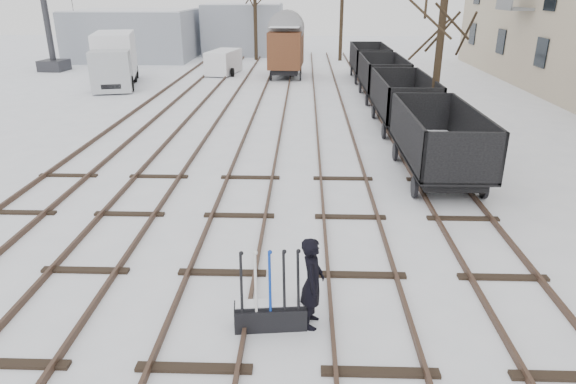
{
  "coord_description": "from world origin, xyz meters",
  "views": [
    {
      "loc": [
        1.74,
        -9.6,
        5.75
      ],
      "look_at": [
        1.36,
        1.83,
        1.2
      ],
      "focal_mm": 32.0,
      "sensor_mm": 36.0,
      "label": 1
    }
  ],
  "objects_px": {
    "worker": "(312,283)",
    "box_van_wagon": "(286,47)",
    "lorry": "(114,59)",
    "crane": "(51,38)",
    "ground_frame": "(270,313)",
    "panel_van": "(224,62)",
    "freight_wagon_a": "(437,152)"
  },
  "relations": [
    {
      "from": "freight_wagon_a",
      "to": "panel_van",
      "type": "height_order",
      "value": "freight_wagon_a"
    },
    {
      "from": "box_van_wagon",
      "to": "crane",
      "type": "bearing_deg",
      "value": 174.32
    },
    {
      "from": "worker",
      "to": "lorry",
      "type": "distance_m",
      "value": 27.4
    },
    {
      "from": "lorry",
      "to": "panel_van",
      "type": "distance_m",
      "value": 7.85
    },
    {
      "from": "ground_frame",
      "to": "box_van_wagon",
      "type": "distance_m",
      "value": 28.33
    },
    {
      "from": "lorry",
      "to": "crane",
      "type": "bearing_deg",
      "value": 123.65
    },
    {
      "from": "lorry",
      "to": "panel_van",
      "type": "bearing_deg",
      "value": 24.47
    },
    {
      "from": "ground_frame",
      "to": "crane",
      "type": "xyz_separation_m",
      "value": [
        -18.16,
        30.84,
        2.06
      ]
    },
    {
      "from": "freight_wagon_a",
      "to": "crane",
      "type": "height_order",
      "value": "crane"
    },
    {
      "from": "panel_van",
      "to": "lorry",
      "type": "bearing_deg",
      "value": -131.26
    },
    {
      "from": "ground_frame",
      "to": "box_van_wagon",
      "type": "height_order",
      "value": "box_van_wagon"
    },
    {
      "from": "ground_frame",
      "to": "crane",
      "type": "relative_size",
      "value": 0.17
    },
    {
      "from": "worker",
      "to": "ground_frame",
      "type": "bearing_deg",
      "value": 103.08
    },
    {
      "from": "ground_frame",
      "to": "lorry",
      "type": "distance_m",
      "value": 27.19
    },
    {
      "from": "worker",
      "to": "crane",
      "type": "distance_m",
      "value": 36.12
    },
    {
      "from": "freight_wagon_a",
      "to": "lorry",
      "type": "distance_m",
      "value": 23.17
    },
    {
      "from": "lorry",
      "to": "crane",
      "type": "height_order",
      "value": "crane"
    },
    {
      "from": "ground_frame",
      "to": "worker",
      "type": "distance_m",
      "value": 0.96
    },
    {
      "from": "ground_frame",
      "to": "box_van_wagon",
      "type": "relative_size",
      "value": 0.32
    },
    {
      "from": "ground_frame",
      "to": "panel_van",
      "type": "xyz_separation_m",
      "value": [
        -5.26,
        29.52,
        0.58
      ]
    },
    {
      "from": "box_van_wagon",
      "to": "lorry",
      "type": "height_order",
      "value": "box_van_wagon"
    },
    {
      "from": "lorry",
      "to": "crane",
      "type": "relative_size",
      "value": 0.82
    },
    {
      "from": "box_van_wagon",
      "to": "lorry",
      "type": "bearing_deg",
      "value": -158.55
    },
    {
      "from": "box_van_wagon",
      "to": "crane",
      "type": "xyz_separation_m",
      "value": [
        -17.43,
        2.57,
        0.34
      ]
    },
    {
      "from": "worker",
      "to": "freight_wagon_a",
      "type": "distance_m",
      "value": 9.0
    },
    {
      "from": "panel_van",
      "to": "crane",
      "type": "bearing_deg",
      "value": -175.59
    },
    {
      "from": "freight_wagon_a",
      "to": "lorry",
      "type": "xyz_separation_m",
      "value": [
        -16.21,
        16.54,
        0.78
      ]
    },
    {
      "from": "ground_frame",
      "to": "freight_wagon_a",
      "type": "height_order",
      "value": "freight_wagon_a"
    },
    {
      "from": "worker",
      "to": "freight_wagon_a",
      "type": "xyz_separation_m",
      "value": [
        4.09,
        8.02,
        -0.02
      ]
    },
    {
      "from": "worker",
      "to": "box_van_wagon",
      "type": "xyz_separation_m",
      "value": [
        -1.48,
        28.17,
        1.13
      ]
    },
    {
      "from": "crane",
      "to": "panel_van",
      "type": "bearing_deg",
      "value": 0.05
    },
    {
      "from": "worker",
      "to": "box_van_wagon",
      "type": "height_order",
      "value": "box_van_wagon"
    }
  ]
}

